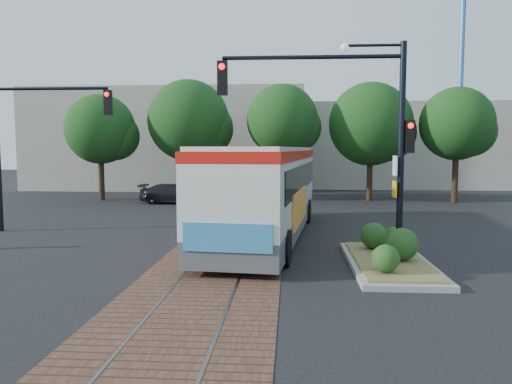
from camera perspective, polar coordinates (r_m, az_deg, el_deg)
ground at (r=15.46m, az=-3.70°, el=-7.30°), size 120.00×120.00×0.00m
trackbed at (r=19.36m, az=-2.12°, el=-4.77°), size 3.60×40.00×0.02m
tree_row at (r=31.44m, az=2.49°, el=7.84°), size 26.40×5.60×7.67m
warehouses at (r=43.79m, az=0.63°, el=5.68°), size 40.00×13.00×8.00m
crane at (r=52.06m, az=22.39°, el=13.01°), size 8.00×0.50×18.00m
city_bus at (r=18.42m, az=1.19°, el=0.54°), size 3.95×12.68×3.34m
traffic_island at (r=14.65m, az=14.97°, el=-6.84°), size 2.20×5.20×1.13m
signal_pole_main at (r=14.30m, az=11.44°, el=8.37°), size 5.49×0.46×6.00m
signal_pole_left at (r=21.64m, az=-24.91°, el=6.06°), size 4.99×0.34×6.00m
parked_car at (r=30.29m, az=-9.40°, el=-0.18°), size 4.12×1.79×1.18m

